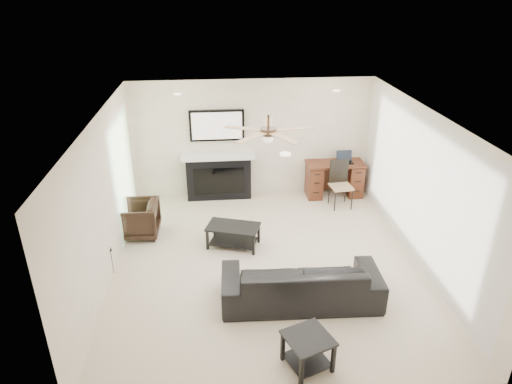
% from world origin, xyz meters
% --- Properties ---
extents(room_shell, '(5.50, 5.54, 2.52)m').
position_xyz_m(room_shell, '(0.19, 0.08, 1.68)').
color(room_shell, beige).
rests_on(room_shell, ground).
extents(sofa, '(2.32, 0.99, 0.67)m').
position_xyz_m(sofa, '(0.37, -1.00, 0.33)').
color(sofa, black).
rests_on(sofa, ground).
extents(armchair, '(0.74, 0.72, 0.65)m').
position_xyz_m(armchair, '(-2.23, 1.15, 0.33)').
color(armchair, black).
rests_on(armchair, ground).
extents(coffee_table, '(1.01, 0.75, 0.40)m').
position_xyz_m(coffee_table, '(-0.53, 0.60, 0.20)').
color(coffee_table, black).
rests_on(coffee_table, ground).
extents(end_table_near, '(0.67, 0.67, 0.45)m').
position_xyz_m(end_table_near, '(0.22, -2.25, 0.23)').
color(end_table_near, black).
rests_on(end_table_near, ground).
extents(end_table_left, '(0.63, 0.63, 0.45)m').
position_xyz_m(end_table_left, '(-2.78, 0.10, 0.23)').
color(end_table_left, black).
rests_on(end_table_left, ground).
extents(fireplace_unit, '(1.52, 0.34, 1.91)m').
position_xyz_m(fireplace_unit, '(-0.73, 2.58, 0.95)').
color(fireplace_unit, black).
rests_on(fireplace_unit, ground).
extents(desk, '(1.22, 0.56, 0.76)m').
position_xyz_m(desk, '(1.74, 2.47, 0.38)').
color(desk, '#3F1E0F').
rests_on(desk, ground).
extents(desk_chair, '(0.46, 0.48, 0.97)m').
position_xyz_m(desk_chair, '(1.74, 1.92, 0.48)').
color(desk_chair, black).
rests_on(desk_chair, ground).
extents(laptop, '(0.33, 0.24, 0.23)m').
position_xyz_m(laptop, '(1.94, 2.45, 0.88)').
color(laptop, black).
rests_on(laptop, desk).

